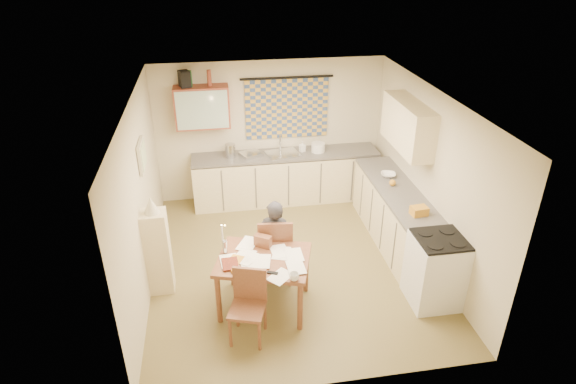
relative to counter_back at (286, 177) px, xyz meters
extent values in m
cube|color=brown|center=(-0.24, -1.95, -0.46)|extent=(4.00, 4.50, 0.02)
cube|color=white|center=(-0.24, -1.95, 2.06)|extent=(4.00, 4.50, 0.02)
cube|color=beige|center=(-0.24, 0.31, 0.80)|extent=(4.00, 0.02, 2.50)
cube|color=beige|center=(-0.24, -4.21, 0.80)|extent=(4.00, 0.02, 2.50)
cube|color=beige|center=(-2.25, -1.95, 0.80)|extent=(0.02, 4.50, 2.50)
cube|color=beige|center=(1.77, -1.95, 0.80)|extent=(0.02, 4.50, 2.50)
cube|color=navy|center=(0.06, 0.27, 1.20)|extent=(1.45, 0.03, 1.05)
cylinder|color=black|center=(0.06, 0.25, 1.75)|extent=(1.60, 0.04, 0.04)
cube|color=maroon|center=(-1.39, 0.13, 1.35)|extent=(0.90, 0.34, 0.70)
cube|color=#99B2A5|center=(-1.39, -0.04, 1.35)|extent=(0.84, 0.02, 0.64)
cube|color=beige|center=(1.59, -1.40, 1.40)|extent=(0.34, 1.30, 0.70)
cube|color=beige|center=(-2.21, -1.55, 1.25)|extent=(0.04, 0.50, 0.40)
cube|color=white|center=(-2.18, -1.55, 1.25)|extent=(0.01, 0.42, 0.32)
cube|color=beige|center=(0.00, 0.00, -0.02)|extent=(3.30, 0.60, 0.86)
cube|color=#4C4947|center=(0.00, 0.00, 0.45)|extent=(3.30, 0.62, 0.04)
cube|color=beige|center=(1.46, -1.89, -0.02)|extent=(0.60, 2.95, 0.86)
cube|color=#4C4947|center=(1.46, -1.89, 0.45)|extent=(0.62, 2.95, 0.04)
cube|color=white|center=(1.46, -3.08, 0.02)|extent=(0.63, 0.63, 0.94)
cube|color=black|center=(1.46, -3.08, 0.51)|extent=(0.60, 0.60, 0.03)
cube|color=silver|center=(-0.05, 0.00, 0.43)|extent=(0.62, 0.54, 0.10)
cylinder|color=silver|center=(-0.07, 0.18, 0.61)|extent=(0.04, 0.04, 0.28)
cube|color=silver|center=(-0.62, 0.00, 0.50)|extent=(0.44, 0.42, 0.06)
cylinder|color=silver|center=(-0.97, 0.00, 0.59)|extent=(0.22, 0.22, 0.24)
cylinder|color=white|center=(0.58, 0.00, 0.55)|extent=(0.30, 0.30, 0.16)
imported|color=white|center=(0.31, 0.05, 0.57)|extent=(0.15, 0.15, 0.19)
imported|color=white|center=(1.46, -1.18, 0.50)|extent=(0.35, 0.35, 0.06)
cube|color=#C78622|center=(1.46, -2.40, 0.53)|extent=(0.24, 0.18, 0.12)
sphere|color=#C78622|center=(1.41, -1.50, 0.52)|extent=(0.10, 0.10, 0.10)
cube|color=black|center=(-1.63, 0.13, 1.83)|extent=(0.21, 0.24, 0.26)
cylinder|color=#195926|center=(-1.54, 0.13, 1.83)|extent=(0.09, 0.09, 0.26)
cylinder|color=maroon|center=(-1.23, 0.13, 1.83)|extent=(0.08, 0.08, 0.26)
cube|color=brown|center=(-0.74, -2.83, 0.27)|extent=(1.33, 1.15, 0.05)
cube|color=brown|center=(-0.51, -2.27, 0.04)|extent=(0.51, 0.51, 0.04)
cube|color=brown|center=(-0.54, -2.47, 0.32)|extent=(0.46, 0.09, 0.50)
cube|color=brown|center=(-1.00, -3.37, -0.02)|extent=(0.51, 0.51, 0.04)
cube|color=brown|center=(-0.94, -3.20, 0.22)|extent=(0.40, 0.16, 0.44)
imported|color=black|center=(-0.52, -2.33, 0.18)|extent=(0.62, 0.54, 1.26)
cube|color=beige|center=(-2.08, -2.26, 0.15)|extent=(0.32, 0.30, 1.21)
cone|color=beige|center=(-2.08, -2.26, 0.87)|extent=(0.20, 0.20, 0.22)
cube|color=brown|center=(-0.71, -2.57, 0.38)|extent=(0.24, 0.20, 0.16)
imported|color=white|center=(-0.43, -3.32, 0.34)|extent=(0.23, 0.23, 0.09)
imported|color=maroon|center=(-1.25, -2.91, 0.31)|extent=(0.22, 0.28, 0.02)
imported|color=#C78622|center=(-1.16, -2.80, 0.31)|extent=(0.36, 0.37, 0.02)
cube|color=#C78622|center=(-1.08, -3.06, 0.32)|extent=(0.14, 0.12, 0.04)
cube|color=black|center=(-0.67, -3.15, 0.31)|extent=(0.14, 0.09, 0.02)
cylinder|color=silver|center=(-1.20, -2.64, 0.39)|extent=(0.07, 0.07, 0.18)
cylinder|color=white|center=(-1.22, -2.61, 0.59)|extent=(0.03, 0.03, 0.22)
sphere|color=#FFCC66|center=(-1.18, -2.65, 0.71)|extent=(0.02, 0.02, 0.02)
cube|color=white|center=(-0.58, -3.23, 0.30)|extent=(0.36, 0.36, 0.00)
cube|color=white|center=(-0.50, -2.76, 0.30)|extent=(0.29, 0.35, 0.00)
cube|color=white|center=(-0.97, -2.73, 0.30)|extent=(0.34, 0.36, 0.00)
cube|color=white|center=(-0.52, -2.72, 0.30)|extent=(0.24, 0.32, 0.00)
cube|color=white|center=(-0.93, -2.86, 0.31)|extent=(0.26, 0.33, 0.00)
cube|color=white|center=(-0.91, -2.51, 0.31)|extent=(0.33, 0.36, 0.00)
cube|color=white|center=(-1.16, -2.83, 0.31)|extent=(0.23, 0.31, 0.00)
cube|color=white|center=(-0.89, -2.47, 0.31)|extent=(0.32, 0.36, 0.00)
cube|color=white|center=(-0.93, -2.81, 0.31)|extent=(0.35, 0.36, 0.00)
cube|color=white|center=(-0.35, -2.84, 0.31)|extent=(0.21, 0.30, 0.00)
cube|color=white|center=(-0.77, -2.91, 0.31)|extent=(0.26, 0.33, 0.00)
cube|color=white|center=(-0.37, -3.10, 0.32)|extent=(0.22, 0.30, 0.00)
camera|label=1|loc=(-1.23, -7.73, 3.81)|focal=30.00mm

